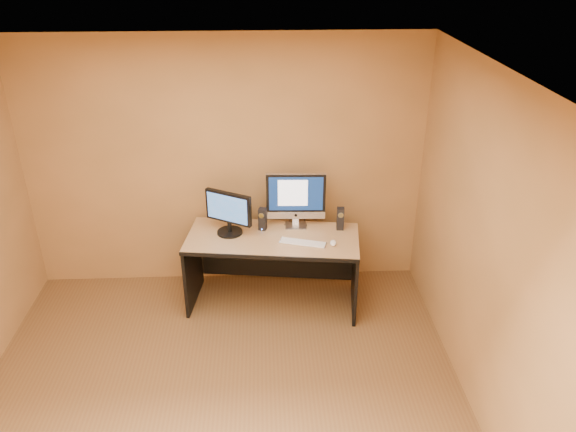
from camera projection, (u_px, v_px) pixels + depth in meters
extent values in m
plane|color=brown|center=(220.00, 413.00, 4.43)|extent=(4.00, 4.00, 0.00)
plane|color=white|center=(196.00, 85.00, 3.25)|extent=(4.00, 4.00, 0.00)
cube|color=silver|center=(303.00, 243.00, 5.29)|extent=(0.46, 0.24, 0.02)
ellipsoid|color=white|center=(333.00, 243.00, 5.27)|extent=(0.07, 0.11, 0.04)
cylinder|color=black|center=(305.00, 221.00, 5.70)|extent=(0.03, 0.23, 0.01)
cylinder|color=black|center=(289.00, 221.00, 5.70)|extent=(0.11, 0.16, 0.01)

